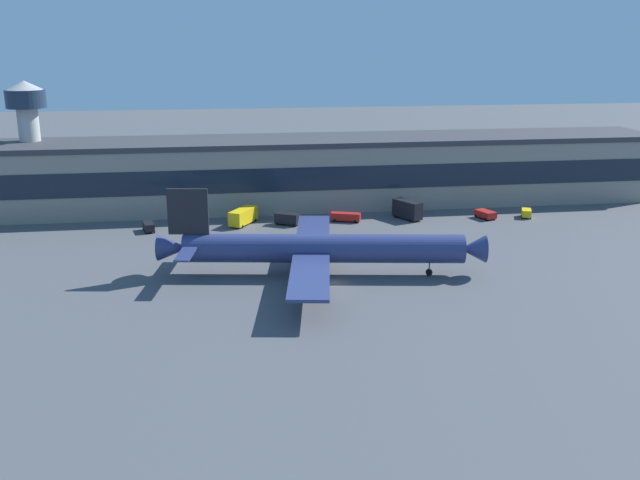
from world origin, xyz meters
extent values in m
plane|color=#4C4F54|center=(0.00, 0.00, 0.00)|extent=(600.00, 600.00, 0.00)
cube|color=gray|center=(0.00, 56.96, 7.39)|extent=(172.59, 19.77, 14.78)
cube|color=#38383D|center=(0.00, 56.96, 15.38)|extent=(176.04, 20.17, 1.20)
cube|color=#192333|center=(0.00, 47.02, 8.13)|extent=(169.14, 0.16, 5.32)
cylinder|color=navy|center=(-0.91, 4.57, 4.66)|extent=(47.00, 12.24, 4.82)
cone|color=navy|center=(23.63, 0.59, 4.66)|extent=(5.02, 5.22, 4.58)
cone|color=navy|center=(-25.69, 8.58, 4.66)|extent=(5.93, 5.13, 4.34)
cube|color=black|center=(-23.04, 8.15, 10.93)|extent=(6.74, 1.57, 7.71)
cube|color=navy|center=(-21.70, 13.30, 5.39)|extent=(3.76, 8.95, 0.30)
cube|color=navy|center=(-23.39, 2.83, 5.39)|extent=(3.76, 8.95, 0.30)
cube|color=navy|center=(-0.81, 17.67, 4.18)|extent=(9.29, 21.76, 0.50)
cube|color=navy|center=(-4.95, -7.90, 4.18)|extent=(9.29, 21.76, 0.50)
cylinder|color=#99999E|center=(-0.33, 14.39, 2.46)|extent=(4.35, 3.25, 2.65)
cylinder|color=#99999E|center=(-3.46, -4.94, 2.46)|extent=(4.35, 3.25, 2.65)
cylinder|color=black|center=(16.66, 1.72, 0.55)|extent=(1.17, 0.67, 1.10)
cylinder|color=slate|center=(16.66, 1.72, 1.95)|extent=(0.24, 0.24, 2.25)
cylinder|color=black|center=(-2.87, 7.08, 0.55)|extent=(1.17, 0.67, 1.10)
cylinder|color=slate|center=(-2.87, 7.08, 1.95)|extent=(0.24, 0.24, 2.25)
cylinder|color=black|center=(-3.57, 2.80, 0.55)|extent=(1.17, 0.67, 1.10)
cylinder|color=slate|center=(-3.57, 2.80, 1.95)|extent=(0.24, 0.24, 2.25)
cylinder|color=#B7B7B2|center=(-59.56, 60.91, 11.72)|extent=(4.61, 4.61, 23.44)
cylinder|color=#1E2D42|center=(-59.56, 60.91, 25.44)|extent=(8.75, 8.75, 4.00)
cone|color=#A5A5A5|center=(-59.56, 60.91, 28.44)|extent=(7.88, 7.88, 2.00)
cube|color=red|center=(40.45, 37.51, 1.05)|extent=(4.01, 5.38, 1.40)
cube|color=black|center=(40.02, 38.76, 1.33)|extent=(2.81, 2.36, 0.35)
cylinder|color=black|center=(38.80, 38.72, 0.35)|extent=(0.51, 0.76, 0.70)
cylinder|color=black|center=(41.01, 39.48, 0.35)|extent=(0.51, 0.76, 0.70)
cylinder|color=black|center=(39.89, 35.54, 0.35)|extent=(0.51, 0.76, 0.70)
cylinder|color=black|center=(42.10, 36.30, 0.35)|extent=(0.51, 0.76, 0.70)
cube|color=black|center=(-3.52, 38.45, 1.45)|extent=(5.60, 4.51, 2.20)
cube|color=black|center=(-4.75, 39.17, 1.89)|extent=(2.59, 2.66, 0.55)
cylinder|color=black|center=(-5.59, 38.51, 0.35)|extent=(0.76, 0.61, 0.70)
cylinder|color=black|center=(-4.59, 40.22, 0.35)|extent=(0.76, 0.61, 0.70)
cylinder|color=black|center=(-2.44, 36.68, 0.35)|extent=(0.76, 0.61, 0.70)
cylinder|color=black|center=(-1.45, 38.39, 0.35)|extent=(0.76, 0.61, 0.70)
cube|color=black|center=(23.19, 39.59, 2.25)|extent=(5.66, 7.58, 3.80)
cube|color=black|center=(24.11, 37.84, 3.01)|extent=(3.29, 3.34, 0.95)
cylinder|color=black|center=(25.40, 37.91, 0.35)|extent=(0.59, 0.76, 0.70)
cylinder|color=black|center=(23.33, 36.82, 0.35)|extent=(0.59, 0.76, 0.70)
cylinder|color=black|center=(23.05, 42.37, 0.35)|extent=(0.59, 0.76, 0.70)
cylinder|color=black|center=(20.98, 41.28, 0.35)|extent=(0.59, 0.76, 0.70)
cube|color=red|center=(9.33, 39.36, 1.15)|extent=(6.70, 4.04, 1.60)
cube|color=black|center=(7.68, 39.95, 1.47)|extent=(2.73, 2.49, 0.40)
cylinder|color=black|center=(6.92, 39.27, 0.35)|extent=(0.76, 0.52, 0.70)
cylinder|color=black|center=(7.53, 40.96, 0.35)|extent=(0.76, 0.52, 0.70)
cylinder|color=black|center=(11.14, 37.76, 0.35)|extent=(0.76, 0.52, 0.70)
cylinder|color=black|center=(11.75, 39.45, 0.35)|extent=(0.76, 0.52, 0.70)
cube|color=yellow|center=(-12.78, 40.39, 1.85)|extent=(6.72, 8.65, 3.00)
cube|color=black|center=(-11.60, 42.37, 2.45)|extent=(3.72, 3.85, 0.75)
cylinder|color=black|center=(-12.35, 43.56, 0.35)|extent=(0.62, 0.75, 0.70)
cylinder|color=black|center=(-10.19, 42.27, 0.35)|extent=(0.62, 0.75, 0.70)
cylinder|color=black|center=(-15.37, 38.51, 0.35)|extent=(0.62, 0.75, 0.70)
cylinder|color=black|center=(-13.21, 37.22, 0.35)|extent=(0.62, 0.75, 0.70)
cube|color=yellow|center=(49.84, 37.10, 1.10)|extent=(3.21, 4.09, 1.50)
cube|color=black|center=(50.21, 38.02, 1.40)|extent=(2.18, 1.86, 0.38)
cylinder|color=black|center=(49.48, 38.60, 0.35)|extent=(0.54, 0.76, 0.70)
cylinder|color=black|center=(51.15, 37.93, 0.35)|extent=(0.54, 0.76, 0.70)
cylinder|color=black|center=(48.53, 36.27, 0.35)|extent=(0.54, 0.76, 0.70)
cylinder|color=black|center=(50.20, 35.59, 0.35)|extent=(0.54, 0.76, 0.70)
cube|color=black|center=(-32.41, 37.43, 1.10)|extent=(2.82, 4.71, 1.50)
cube|color=black|center=(-32.14, 36.25, 1.40)|extent=(2.04, 1.89, 0.38)
cylinder|color=black|center=(-31.23, 36.11, 0.35)|extent=(0.45, 0.75, 0.70)
cylinder|color=black|center=(-32.90, 35.74, 0.35)|extent=(0.45, 0.75, 0.70)
cylinder|color=black|center=(-31.91, 39.12, 0.35)|extent=(0.45, 0.75, 0.70)
cylinder|color=black|center=(-33.58, 38.74, 0.35)|extent=(0.45, 0.75, 0.70)
camera|label=1|loc=(-18.18, -106.96, 38.51)|focal=39.62mm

